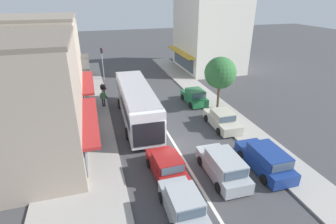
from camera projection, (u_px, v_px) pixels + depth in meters
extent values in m
plane|color=#3F3F42|center=(177.00, 149.00, 19.27)|extent=(140.00, 140.00, 0.00)
cube|color=silver|center=(163.00, 125.00, 22.76)|extent=(0.20, 28.00, 0.01)
cube|color=#A39E96|center=(81.00, 124.00, 22.71)|extent=(5.20, 44.00, 0.14)
cube|color=#A39E96|center=(217.00, 107.00, 26.09)|extent=(2.80, 44.00, 0.12)
cube|color=gray|center=(13.00, 109.00, 15.92)|extent=(7.74, 8.43, 8.06)
cube|color=maroon|center=(89.00, 119.00, 17.59)|extent=(1.10, 7.75, 0.20)
cube|color=#425160|center=(85.00, 137.00, 18.02)|extent=(0.06, 6.74, 1.80)
cube|color=#B2A38E|center=(35.00, 70.00, 23.18)|extent=(7.72, 7.70, 8.50)
cube|color=maroon|center=(87.00, 82.00, 24.94)|extent=(1.10, 7.08, 0.20)
cube|color=#425160|center=(85.00, 95.00, 25.37)|extent=(0.06, 6.16, 1.80)
cube|color=gray|center=(23.00, 18.00, 21.37)|extent=(7.88, 7.70, 0.24)
cube|color=beige|center=(48.00, 57.00, 31.15)|extent=(7.23, 9.25, 7.10)
cube|color=#4C4742|center=(84.00, 61.00, 32.56)|extent=(1.10, 8.51, 0.20)
cube|color=#425160|center=(82.00, 72.00, 32.99)|extent=(0.06, 7.40, 1.80)
cube|color=gray|center=(42.00, 24.00, 29.63)|extent=(7.39, 9.25, 0.24)
cube|color=silver|center=(209.00, 35.00, 37.82)|extent=(7.72, 10.02, 9.81)
cube|color=gold|center=(181.00, 52.00, 37.62)|extent=(1.10, 9.22, 0.20)
cube|color=#425160|center=(183.00, 61.00, 38.27)|extent=(0.06, 8.02, 1.80)
cube|color=silver|center=(137.00, 103.00, 22.74)|extent=(2.76, 10.86, 2.70)
cube|color=#425160|center=(136.00, 98.00, 22.57)|extent=(2.79, 10.43, 0.90)
cube|color=black|center=(149.00, 134.00, 18.05)|extent=(2.25, 0.11, 1.76)
cube|color=#A8A8AC|center=(136.00, 87.00, 22.15)|extent=(2.61, 9.99, 0.12)
cylinder|color=black|center=(119.00, 103.00, 25.91)|extent=(0.28, 0.97, 0.96)
cylinder|color=black|center=(144.00, 101.00, 26.51)|extent=(0.28, 0.97, 0.96)
cylinder|color=black|center=(127.00, 134.00, 20.36)|extent=(0.28, 0.97, 0.96)
cylinder|color=black|center=(159.00, 130.00, 20.96)|extent=(0.28, 0.97, 0.96)
cube|color=#9EA3A8|center=(222.00, 168.00, 16.28)|extent=(1.82, 4.52, 0.76)
cube|color=#9EA3A8|center=(226.00, 162.00, 15.67)|extent=(1.67, 2.62, 0.68)
cube|color=#425160|center=(216.00, 150.00, 16.83)|extent=(1.51, 0.08, 0.58)
cube|color=#425160|center=(237.00, 175.00, 14.52)|extent=(1.48, 0.08, 0.54)
cylinder|color=black|center=(200.00, 161.00, 17.33)|extent=(0.19, 0.62, 0.62)
cylinder|color=black|center=(224.00, 157.00, 17.77)|extent=(0.19, 0.62, 0.62)
cylinder|color=black|center=(218.00, 187.00, 14.96)|extent=(0.19, 0.62, 0.62)
cylinder|color=black|center=(246.00, 182.00, 15.40)|extent=(0.19, 0.62, 0.62)
cube|color=#9EA3A8|center=(182.00, 206.00, 13.37)|extent=(1.66, 3.71, 0.76)
cube|color=#9EA3A8|center=(185.00, 200.00, 12.82)|extent=(1.53, 1.91, 0.64)
cube|color=#425160|center=(179.00, 187.00, 13.67)|extent=(1.40, 0.07, 0.54)
cube|color=#425160|center=(192.00, 214.00, 11.97)|extent=(1.37, 0.07, 0.51)
cylinder|color=black|center=(161.00, 198.00, 14.22)|extent=(0.18, 0.62, 0.62)
cylinder|color=black|center=(190.00, 192.00, 14.64)|extent=(0.18, 0.62, 0.62)
cylinder|color=black|center=(206.00, 222.00, 12.70)|extent=(0.18, 0.62, 0.62)
cube|color=maroon|center=(167.00, 169.00, 16.18)|extent=(1.89, 4.27, 0.72)
cube|color=maroon|center=(168.00, 161.00, 15.82)|extent=(1.63, 1.86, 0.60)
cube|color=#425160|center=(163.00, 153.00, 16.61)|extent=(1.44, 0.12, 0.51)
cube|color=#425160|center=(173.00, 170.00, 15.02)|extent=(1.41, 0.12, 0.48)
cylinder|color=black|center=(149.00, 163.00, 17.09)|extent=(0.21, 0.63, 0.62)
cylinder|color=black|center=(173.00, 158.00, 17.60)|extent=(0.21, 0.63, 0.62)
cylinder|color=black|center=(160.00, 188.00, 14.92)|extent=(0.21, 0.63, 0.62)
cylinder|color=black|center=(188.00, 182.00, 15.43)|extent=(0.21, 0.63, 0.62)
cube|color=navy|center=(264.00, 161.00, 16.92)|extent=(1.81, 4.52, 0.76)
cube|color=navy|center=(269.00, 155.00, 16.32)|extent=(1.67, 2.62, 0.68)
cube|color=#425160|center=(257.00, 144.00, 17.47)|extent=(1.51, 0.08, 0.58)
cube|color=#425160|center=(283.00, 167.00, 15.16)|extent=(1.48, 0.08, 0.54)
cylinder|color=black|center=(241.00, 155.00, 17.97)|extent=(0.19, 0.62, 0.62)
cylinder|color=black|center=(263.00, 151.00, 18.41)|extent=(0.19, 0.62, 0.62)
cylinder|color=black|center=(264.00, 179.00, 15.61)|extent=(0.19, 0.62, 0.62)
cylinder|color=black|center=(289.00, 174.00, 16.05)|extent=(0.19, 0.62, 0.62)
cube|color=#B7B29E|center=(222.00, 121.00, 22.25)|extent=(1.79, 4.23, 0.72)
cube|color=#B7B29E|center=(223.00, 115.00, 21.89)|extent=(1.59, 1.83, 0.60)
cube|color=#425160|center=(218.00, 110.00, 22.70)|extent=(1.44, 0.08, 0.51)
cube|color=#425160|center=(228.00, 119.00, 21.08)|extent=(1.40, 0.08, 0.48)
cylinder|color=black|center=(206.00, 118.00, 23.23)|extent=(0.19, 0.62, 0.62)
cylinder|color=black|center=(224.00, 116.00, 23.65)|extent=(0.19, 0.62, 0.62)
cylinder|color=black|center=(219.00, 131.00, 21.02)|extent=(0.19, 0.62, 0.62)
cylinder|color=black|center=(238.00, 129.00, 21.44)|extent=(0.19, 0.62, 0.62)
cube|color=#1E6638|center=(194.00, 98.00, 27.10)|extent=(1.71, 3.73, 0.76)
cube|color=#1E6638|center=(195.00, 93.00, 26.55)|extent=(1.55, 1.93, 0.64)
cube|color=#425160|center=(192.00, 90.00, 27.39)|extent=(1.40, 0.08, 0.54)
cube|color=#425160|center=(199.00, 96.00, 25.71)|extent=(1.37, 0.08, 0.51)
cylinder|color=black|center=(183.00, 97.00, 27.92)|extent=(0.19, 0.62, 0.62)
cylinder|color=black|center=(197.00, 96.00, 28.37)|extent=(0.19, 0.62, 0.62)
cylinder|color=black|center=(191.00, 105.00, 26.00)|extent=(0.19, 0.62, 0.62)
cylinder|color=black|center=(206.00, 103.00, 26.45)|extent=(0.19, 0.62, 0.62)
cylinder|color=gray|center=(103.00, 64.00, 33.67)|extent=(0.12, 0.12, 4.20)
cube|color=black|center=(101.00, 50.00, 32.94)|extent=(0.24, 0.24, 0.68)
sphere|color=red|center=(102.00, 49.00, 32.88)|extent=(0.13, 0.13, 0.13)
sphere|color=black|center=(102.00, 50.00, 32.98)|extent=(0.13, 0.13, 0.13)
sphere|color=black|center=(103.00, 52.00, 33.07)|extent=(0.13, 0.13, 0.13)
cylinder|color=brown|center=(218.00, 97.00, 25.25)|extent=(0.24, 0.24, 2.66)
cylinder|color=brown|center=(218.00, 78.00, 24.93)|extent=(0.10, 0.99, 0.88)
cylinder|color=brown|center=(224.00, 79.00, 24.65)|extent=(0.95, 0.10, 0.84)
cylinder|color=brown|center=(221.00, 81.00, 24.27)|extent=(0.10, 0.73, 0.72)
cylinder|color=brown|center=(217.00, 81.00, 24.48)|extent=(0.72, 0.10, 0.70)
sphere|color=#2D6633|center=(220.00, 73.00, 24.26)|extent=(2.96, 2.96, 2.96)
cylinder|color=#232838|center=(103.00, 93.00, 28.31)|extent=(0.14, 0.14, 0.84)
cylinder|color=#232838|center=(104.00, 93.00, 28.33)|extent=(0.14, 0.14, 0.84)
cube|color=black|center=(103.00, 87.00, 28.03)|extent=(0.39, 0.27, 0.56)
sphere|color=tan|center=(103.00, 84.00, 27.87)|extent=(0.22, 0.22, 0.22)
cylinder|color=black|center=(101.00, 87.00, 28.00)|extent=(0.09, 0.09, 0.54)
cylinder|color=black|center=(105.00, 87.00, 28.06)|extent=(0.09, 0.09, 0.54)
cube|color=maroon|center=(106.00, 89.00, 28.16)|extent=(0.13, 0.25, 0.22)
cylinder|color=#232838|center=(103.00, 102.00, 25.94)|extent=(0.14, 0.14, 0.84)
cylinder|color=#232838|center=(105.00, 102.00, 25.99)|extent=(0.14, 0.14, 0.84)
cube|color=#478951|center=(103.00, 96.00, 25.67)|extent=(0.37, 0.23, 0.56)
sphere|color=#9E7051|center=(103.00, 92.00, 25.51)|extent=(0.22, 0.22, 0.22)
cylinder|color=#478951|center=(100.00, 96.00, 25.60)|extent=(0.09, 0.09, 0.54)
cylinder|color=#478951|center=(105.00, 95.00, 25.74)|extent=(0.09, 0.09, 0.54)
cube|color=black|center=(106.00, 97.00, 25.85)|extent=(0.11, 0.24, 0.22)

